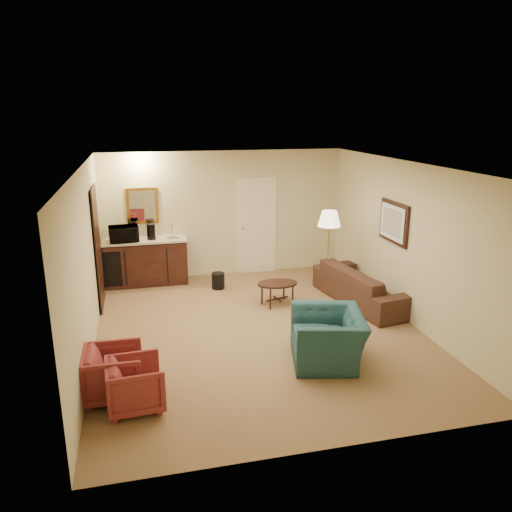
{
  "coord_description": "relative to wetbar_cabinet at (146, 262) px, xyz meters",
  "views": [
    {
      "loc": [
        -1.73,
        -7.1,
        3.36
      ],
      "look_at": [
        0.09,
        0.5,
        1.09
      ],
      "focal_mm": 35.0,
      "sensor_mm": 36.0,
      "label": 1
    }
  ],
  "objects": [
    {
      "name": "rose_chair_far",
      "position": [
        -0.25,
        -4.48,
        -0.13
      ],
      "size": [
        0.64,
        0.68,
        0.65
      ],
      "primitive_type": "imported",
      "rotation": [
        0.0,
        0.0,
        1.64
      ],
      "color": "#953431",
      "rests_on": "ground"
    },
    {
      "name": "ground",
      "position": [
        1.65,
        -2.72,
        -0.46
      ],
      "size": [
        6.0,
        6.0,
        0.0
      ],
      "primitive_type": "plane",
      "color": "#98764D",
      "rests_on": "ground"
    },
    {
      "name": "floor_lamp",
      "position": [
        3.35,
        -1.32,
        0.34
      ],
      "size": [
        0.44,
        0.44,
        1.6
      ],
      "primitive_type": "cube",
      "rotation": [
        0.0,
        0.0,
        -0.05
      ],
      "color": "#BE8F3F",
      "rests_on": "ground"
    },
    {
      "name": "coffee_maker",
      "position": [
        0.13,
        -0.02,
        0.61
      ],
      "size": [
        0.21,
        0.21,
        0.31
      ],
      "primitive_type": "cylinder",
      "rotation": [
        0.0,
        0.0,
        -0.32
      ],
      "color": "black",
      "rests_on": "wetbar_cabinet"
    },
    {
      "name": "wetbar_cabinet",
      "position": [
        0.0,
        0.0,
        0.0
      ],
      "size": [
        1.64,
        0.58,
        0.92
      ],
      "primitive_type": "cube",
      "color": "#371A11",
      "rests_on": "ground"
    },
    {
      "name": "microwave",
      "position": [
        -0.39,
        -0.07,
        0.65
      ],
      "size": [
        0.58,
        0.36,
        0.37
      ],
      "primitive_type": "imported",
      "rotation": [
        0.0,
        0.0,
        0.1
      ],
      "color": "black",
      "rests_on": "wetbar_cabinet"
    },
    {
      "name": "coffee_table",
      "position": [
        2.25,
        -1.72,
        -0.25
      ],
      "size": [
        0.83,
        0.67,
        0.42
      ],
      "primitive_type": "cube",
      "rotation": [
        0.0,
        0.0,
        0.29
      ],
      "color": "black",
      "rests_on": "ground"
    },
    {
      "name": "teal_armchair",
      "position": [
        2.35,
        -3.92,
        0.01
      ],
      "size": [
        0.93,
        1.21,
        0.95
      ],
      "primitive_type": "imported",
      "rotation": [
        0.0,
        0.0,
        -1.8
      ],
      "color": "#1D4749",
      "rests_on": "ground"
    },
    {
      "name": "room_walls",
      "position": [
        1.55,
        -1.95,
        1.26
      ],
      "size": [
        5.02,
        6.01,
        2.61
      ],
      "color": "beige",
      "rests_on": "ground"
    },
    {
      "name": "waste_bin",
      "position": [
        1.35,
        -0.63,
        -0.3
      ],
      "size": [
        0.31,
        0.31,
        0.32
      ],
      "primitive_type": "cylinder",
      "rotation": [
        0.0,
        0.0,
        -0.25
      ],
      "color": "black",
      "rests_on": "ground"
    },
    {
      "name": "sofa",
      "position": [
        3.8,
        -1.97,
        -0.03
      ],
      "size": [
        1.0,
        2.29,
        0.87
      ],
      "primitive_type": "imported",
      "rotation": [
        0.0,
        0.0,
        1.73
      ],
      "color": "black",
      "rests_on": "ground"
    },
    {
      "name": "rose_chair_near",
      "position": [
        -0.5,
        -4.18,
        -0.11
      ],
      "size": [
        0.65,
        0.69,
        0.7
      ],
      "primitive_type": "imported",
      "rotation": [
        0.0,
        0.0,
        1.55
      ],
      "color": "#953431",
      "rests_on": "ground"
    }
  ]
}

